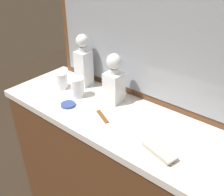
# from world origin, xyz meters

# --- Properties ---
(dresser) EXTENTS (1.25, 0.46, 0.94)m
(dresser) POSITION_xyz_m (0.00, 0.00, 0.47)
(dresser) COLOR brown
(dresser) RESTS_ON ground_plane
(dresser_mirror) EXTENTS (1.10, 0.03, 0.67)m
(dresser_mirror) POSITION_xyz_m (0.00, 0.21, 1.28)
(dresser_mirror) COLOR brown
(dresser_mirror) RESTS_ON dresser
(crystal_decanter_center) EXTENTS (0.09, 0.09, 0.27)m
(crystal_decanter_center) POSITION_xyz_m (-0.06, 0.09, 1.05)
(crystal_decanter_center) COLOR white
(crystal_decanter_center) RESTS_ON dresser
(crystal_decanter_far_right) EXTENTS (0.08, 0.08, 0.31)m
(crystal_decanter_far_right) POSITION_xyz_m (-0.32, 0.13, 1.07)
(crystal_decanter_far_right) COLOR white
(crystal_decanter_far_right) RESTS_ON dresser
(crystal_tumbler_left) EXTENTS (0.07, 0.07, 0.11)m
(crystal_tumbler_left) POSITION_xyz_m (-0.25, 0.00, 1.00)
(crystal_tumbler_left) COLOR white
(crystal_tumbler_left) RESTS_ON dresser
(crystal_tumbler_far_left) EXTENTS (0.07, 0.07, 0.10)m
(crystal_tumbler_far_left) POSITION_xyz_m (-0.39, 0.01, 0.99)
(crystal_tumbler_far_left) COLOR white
(crystal_tumbler_far_left) RESTS_ON dresser
(silver_brush_rear) EXTENTS (0.17, 0.09, 0.02)m
(silver_brush_rear) POSITION_xyz_m (0.34, -0.12, 0.96)
(silver_brush_rear) COLOR #B7A88C
(silver_brush_rear) RESTS_ON dresser
(porcelain_dish) EXTENTS (0.08, 0.08, 0.01)m
(porcelain_dish) POSITION_xyz_m (-0.22, -0.10, 0.95)
(porcelain_dish) COLOR #33478C
(porcelain_dish) RESTS_ON dresser
(tortoiseshell_comb) EXTENTS (0.11, 0.07, 0.01)m
(tortoiseshell_comb) POSITION_xyz_m (-0.01, -0.07, 0.95)
(tortoiseshell_comb) COLOR brown
(tortoiseshell_comb) RESTS_ON dresser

